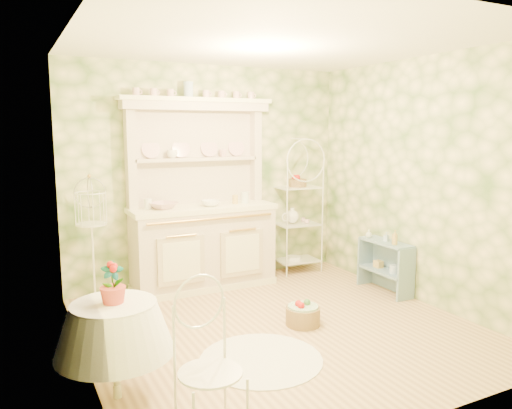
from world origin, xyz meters
name	(u,v)px	position (x,y,z in m)	size (l,w,h in m)	color
floor	(279,327)	(0.00, 0.00, 0.00)	(3.60, 3.60, 0.00)	tan
ceiling	(281,42)	(0.00, 0.00, 2.70)	(3.60, 3.60, 0.00)	white
wall_left	(79,203)	(-1.80, 0.00, 1.35)	(3.60, 3.60, 0.00)	beige
wall_right	(422,182)	(1.80, 0.00, 1.35)	(3.60, 3.60, 0.00)	beige
wall_back	(209,175)	(0.00, 1.80, 1.35)	(3.60, 3.60, 0.00)	beige
wall_front	(424,222)	(0.00, -1.80, 1.35)	(3.60, 3.60, 0.00)	beige
kitchen_dresser	(202,195)	(-0.20, 1.52, 1.15)	(1.87, 0.61, 2.29)	beige
bakers_rack	(297,202)	(1.19, 1.62, 0.96)	(0.60, 0.43, 1.91)	white
side_shelf	(385,267)	(1.66, 0.38, 0.30)	(0.26, 0.70, 0.60)	#7598B0
round_table	(116,356)	(-1.68, -0.59, 0.32)	(0.58, 0.58, 0.63)	white
cafe_chair	(210,382)	(-1.26, -1.37, 0.39)	(0.35, 0.35, 0.77)	white
birdcage_stand	(93,244)	(-1.50, 1.46, 0.69)	(0.33, 0.33, 1.38)	white
floor_basket	(303,315)	(0.24, -0.05, 0.10)	(0.31, 0.31, 0.20)	olive
lace_rug	(261,359)	(-0.48, -0.53, 0.00)	(1.04, 1.04, 0.01)	white
bowl_floral	(163,208)	(-0.69, 1.52, 1.02)	(0.31, 0.31, 0.08)	white
bowl_white	(211,206)	(-0.13, 1.45, 1.02)	(0.23, 0.23, 0.07)	white
cup_left	(172,156)	(-0.51, 1.68, 1.61)	(0.12, 0.12, 0.10)	white
cup_right	(223,154)	(0.14, 1.68, 1.61)	(0.10, 0.10, 0.09)	white
potted_geranium	(113,285)	(-1.68, -0.60, 0.85)	(0.16, 0.11, 0.30)	#3F7238
bottle_amber	(395,239)	(1.62, 0.19, 0.68)	(0.07, 0.07, 0.17)	tan
bottle_blue	(386,238)	(1.66, 0.38, 0.65)	(0.05, 0.05, 0.11)	#A9C2DE
bottle_glass	(369,235)	(1.60, 0.62, 0.65)	(0.08, 0.08, 0.10)	silver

